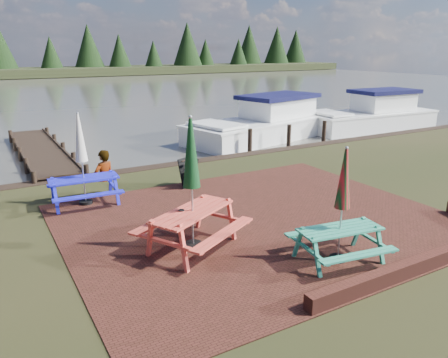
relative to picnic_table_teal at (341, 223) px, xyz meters
The scene contains 13 objects.
ground 1.72m from the picnic_table_teal, 97.60° to the left, with size 120.00×120.00×0.00m, color black.
paving 2.63m from the picnic_table_teal, 94.58° to the left, with size 9.00×7.50×0.02m, color #3A1A12.
brick_wall 2.25m from the picnic_table_teal, 25.13° to the right, with size 6.21×1.79×0.30m.
water 38.51m from the picnic_table_teal, 90.30° to the left, with size 120.00×60.00×0.02m, color #413E38.
far_treeline 67.55m from the picnic_table_teal, 90.17° to the left, with size 120.00×10.00×8.10m.
picnic_table_teal is the anchor object (origin of this frame).
picnic_table_red 2.96m from the picnic_table_teal, 138.85° to the left, with size 2.59×2.50×2.77m.
picnic_table_blue 6.81m from the picnic_table_teal, 121.50° to the left, with size 1.86×1.67×2.45m.
chalkboard 5.83m from the picnic_table_teal, 94.92° to the left, with size 0.57×0.70×0.86m.
jetty 13.32m from the picnic_table_teal, 106.15° to the left, with size 1.76×9.08×1.00m.
boat_near 13.16m from the picnic_table_teal, 60.87° to the left, with size 8.82×4.77×2.27m.
boat_far 16.56m from the picnic_table_teal, 39.94° to the left, with size 7.55×3.04×2.31m.
person 8.16m from the picnic_table_teal, 108.02° to the left, with size 0.71×0.46×1.94m, color gray.
Camera 1 is at (-5.64, -7.15, 4.04)m, focal length 35.00 mm.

